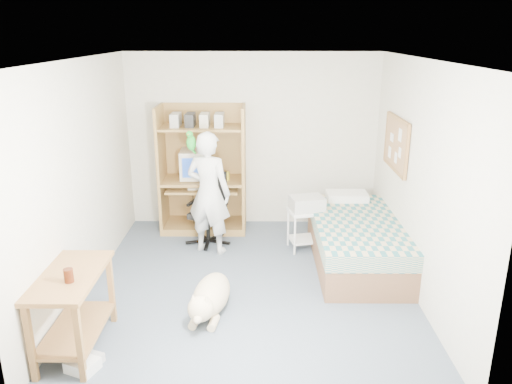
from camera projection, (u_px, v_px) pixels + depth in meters
floor at (250, 285)px, 5.70m from camera, size 4.00×4.00×0.00m
wall_back at (253, 141)px, 7.22m from camera, size 3.60×0.02×2.50m
wall_right at (419, 181)px, 5.30m from camera, size 0.02×4.00×2.50m
wall_left at (82, 180)px, 5.33m from camera, size 0.02×4.00×2.50m
ceiling at (249, 59)px, 4.93m from camera, size 3.60×4.00×0.02m
computer_hutch at (203, 174)px, 7.10m from camera, size 1.20×0.63×1.80m
bed at (356, 240)px, 6.19m from camera, size 1.02×2.02×0.66m
side_desk at (73, 300)px, 4.42m from camera, size 0.50×1.00×0.75m
corkboard at (396, 144)px, 6.09m from camera, size 0.04×0.94×0.66m
office_chair at (210, 218)px, 6.77m from camera, size 0.55×0.56×0.96m
person at (209, 193)px, 6.35m from camera, size 0.68×0.56×1.60m
parrot at (191, 142)px, 6.16m from camera, size 0.12×0.20×0.32m
dog at (210, 297)px, 5.09m from camera, size 0.47×1.11×0.42m
printer_cart at (306, 223)px, 6.54m from camera, size 0.53×0.46×0.55m
printer at (307, 203)px, 6.46m from camera, size 0.48×0.41×0.18m
crt_monitor at (196, 164)px, 7.07m from camera, size 0.44×0.46×0.40m
keyboard at (204, 188)px, 7.00m from camera, size 0.46×0.18×0.03m
pencil_cup at (227, 176)px, 7.02m from camera, size 0.08×0.08×0.12m
drink_glass at (69, 276)px, 4.19m from camera, size 0.08×0.08×0.12m
floor_box_a at (83, 365)px, 4.25m from camera, size 0.31×0.28×0.10m
floor_box_b at (89, 362)px, 4.31m from camera, size 0.25×0.27×0.08m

